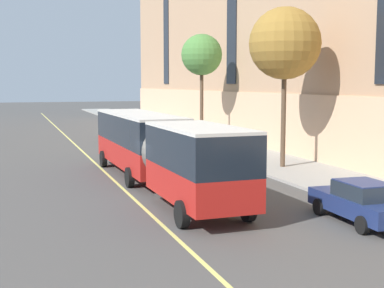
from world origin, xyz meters
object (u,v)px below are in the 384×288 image
Objects in this scene: parked_car_navy_0 at (361,202)px; parked_car_navy_3 at (178,140)px; street_tree_far_uptown at (202,55)px; street_tree_mid_block at (285,44)px; parked_car_red_2 at (142,129)px; city_bus at (157,146)px; parked_car_navy_4 at (207,150)px.

parked_car_navy_0 is 1.07× the size of parked_car_navy_3.
parked_car_navy_3 is at bearing -132.81° from street_tree_far_uptown.
parked_car_navy_3 is 0.46× the size of street_tree_mid_block.
parked_car_navy_3 is 8.17m from street_tree_far_uptown.
street_tree_far_uptown reaches higher than parked_car_navy_0.
street_tree_far_uptown is at bearing -64.78° from parked_car_red_2.
street_tree_mid_block is (3.44, -21.65, 6.64)m from parked_car_red_2.
city_bus is 1.92× the size of street_tree_mid_block.
parked_car_red_2 is 10.76m from parked_car_navy_3.
parked_car_navy_0 and parked_car_navy_4 have the same top height.
street_tree_mid_block is (3.20, -10.89, 6.64)m from parked_car_navy_3.
street_tree_mid_block is 14.34m from street_tree_far_uptown.
parked_car_navy_0 is at bearing -105.24° from street_tree_mid_block.
parked_car_navy_3 is 6.78m from parked_car_navy_4.
city_bus is 4.18× the size of parked_car_navy_3.
parked_car_navy_0 is at bearing -97.08° from street_tree_far_uptown.
street_tree_far_uptown is (3.27, 26.36, 6.68)m from parked_car_navy_0.
parked_car_navy_3 and parked_car_navy_4 have the same top height.
parked_car_red_2 is 1.09× the size of parked_car_navy_3.
parked_car_navy_4 is 0.49× the size of street_tree_mid_block.
parked_car_navy_4 is at bearing 53.19° from city_bus.
street_tree_far_uptown reaches higher than parked_car_navy_3.
parked_car_red_2 is at bearing 90.29° from parked_car_navy_0.
parked_car_navy_4 is 0.50× the size of street_tree_far_uptown.
street_tree_mid_block is at bearing -90.00° from street_tree_far_uptown.
street_tree_far_uptown is (3.20, 3.45, 6.68)m from parked_car_navy_3.
parked_car_navy_4 is at bearing 90.06° from parked_car_navy_0.
parked_car_navy_4 is (-0.09, -6.78, 0.00)m from parked_car_navy_3.
city_bus is 1.99× the size of street_tree_far_uptown.
city_bus is 10.56m from parked_car_navy_0.
street_tree_mid_block is at bearing -80.97° from parked_car_red_2.
parked_car_navy_0 is at bearing -59.48° from city_bus.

